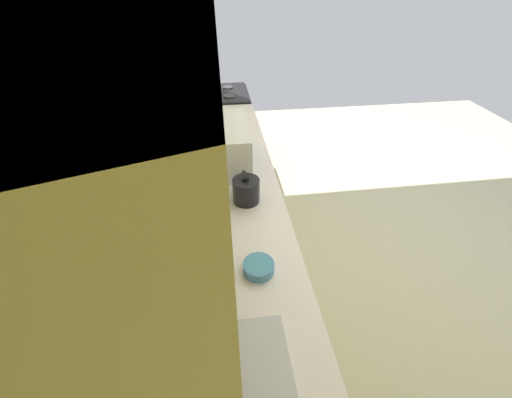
{
  "coord_description": "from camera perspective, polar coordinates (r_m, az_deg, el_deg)",
  "views": [
    {
      "loc": [
        -1.7,
        1.29,
        1.98
      ],
      "look_at": [
        -0.68,
        1.16,
        1.17
      ],
      "focal_mm": 21.75,
      "sensor_mm": 36.0,
      "label": 1
    }
  ],
  "objects": [
    {
      "name": "upper_cabinets",
      "position": [
        1.32,
        -16.2,
        30.56
      ],
      "size": [
        2.43,
        0.3,
        0.67
      ],
      "color": "#DCCA72"
    },
    {
      "name": "window_back_wall",
      "position": [
        0.85,
        -25.49,
        -20.48
      ],
      "size": [
        0.59,
        0.02,
        0.7
      ],
      "color": "#997A4C"
    },
    {
      "name": "counter_run",
      "position": [
        2.02,
        -4.56,
        -11.9
      ],
      "size": [
        3.1,
        0.66,
        0.88
      ],
      "color": "#E0C970",
      "rests_on": "ground_plane"
    },
    {
      "name": "ground_plane",
      "position": [
        2.91,
        21.53,
        -8.26
      ],
      "size": [
        6.25,
        6.25,
        0.0
      ],
      "primitive_type": "plane",
      "color": "beige"
    },
    {
      "name": "microwave",
      "position": [
        2.05,
        -6.84,
        9.84
      ],
      "size": [
        0.53,
        0.38,
        0.28
      ],
      "color": "white",
      "rests_on": "counter_run"
    },
    {
      "name": "bowl",
      "position": [
        1.39,
        0.48,
        -12.39
      ],
      "size": [
        0.14,
        0.14,
        0.05
      ],
      "color": "#4C8CBF",
      "rests_on": "counter_run"
    },
    {
      "name": "kettle",
      "position": [
        1.73,
        -1.82,
        1.63
      ],
      "size": [
        0.21,
        0.15,
        0.16
      ],
      "color": "black",
      "rests_on": "counter_run"
    },
    {
      "name": "wall_back",
      "position": [
        1.85,
        -18.97,
        16.11
      ],
      "size": [
        4.03,
        0.12,
        2.7
      ],
      "primitive_type": "cube",
      "color": "beige",
      "rests_on": "ground_plane"
    },
    {
      "name": "sink_basin",
      "position": [
        1.16,
        -2.75,
        -30.62
      ],
      "size": [
        0.43,
        0.33,
        0.25
      ],
      "color": "#B7BABF",
      "rests_on": "counter_run"
    },
    {
      "name": "oven_range",
      "position": [
        3.5,
        -6.59,
        11.95
      ],
      "size": [
        0.61,
        0.65,
        1.06
      ],
      "color": "black",
      "rests_on": "ground_plane"
    }
  ]
}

